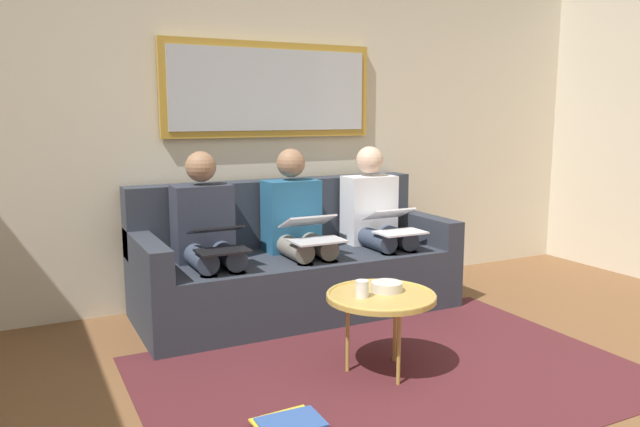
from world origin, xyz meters
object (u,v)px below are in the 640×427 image
(couch, at_px, (293,266))
(laptop_black, at_px, (219,239))
(person_left, at_px, (376,219))
(laptop_silver, at_px, (312,230))
(laptop_white, at_px, (394,222))
(magazine_stack, at_px, (290,424))
(coffee_table, at_px, (381,297))
(person_middle, at_px, (297,226))
(cup, at_px, (362,289))
(person_right, at_px, (207,235))
(framed_mirror, at_px, (270,90))
(bowl, at_px, (387,287))

(couch, bearing_deg, laptop_black, 26.19)
(couch, distance_m, laptop_black, 0.78)
(person_left, distance_m, laptop_silver, 0.68)
(laptop_white, bearing_deg, magazine_stack, 42.57)
(coffee_table, relative_size, laptop_black, 1.73)
(person_middle, bearing_deg, laptop_silver, 90.00)
(cup, xyz_separation_m, person_middle, (-0.16, -1.14, 0.13))
(coffee_table, xyz_separation_m, person_middle, (-0.04, -1.15, 0.19))
(coffee_table, xyz_separation_m, person_right, (0.60, -1.15, 0.19))
(laptop_silver, height_order, laptop_black, laptop_silver)
(person_left, xyz_separation_m, person_middle, (0.64, 0.00, 0.00))
(coffee_table, relative_size, magazine_stack, 1.82)
(laptop_silver, relative_size, laptop_black, 1.08)
(laptop_silver, distance_m, person_right, 0.68)
(couch, relative_size, person_right, 1.93)
(coffee_table, height_order, person_middle, person_middle)
(laptop_white, xyz_separation_m, person_right, (1.28, -0.23, -0.02))
(person_left, height_order, laptop_white, person_left)
(framed_mirror, distance_m, coffee_table, 1.96)
(bowl, height_order, person_middle, person_middle)
(bowl, bearing_deg, coffee_table, 33.47)
(coffee_table, distance_m, person_left, 1.35)
(cup, distance_m, magazine_stack, 0.80)
(person_middle, bearing_deg, framed_mirror, -90.00)
(bowl, bearing_deg, person_right, -59.23)
(cup, distance_m, person_middle, 1.16)
(couch, height_order, laptop_silver, couch)
(laptop_silver, xyz_separation_m, person_right, (0.64, -0.23, -0.02))
(couch, relative_size, bowl, 12.98)
(framed_mirror, distance_m, person_left, 1.23)
(laptop_white, xyz_separation_m, laptop_silver, (0.64, -0.00, -0.00))
(person_middle, distance_m, laptop_black, 0.69)
(coffee_table, distance_m, laptop_silver, 0.94)
(bowl, relative_size, laptop_white, 0.46)
(person_left, xyz_separation_m, person_right, (1.28, 0.00, 0.00))
(laptop_white, distance_m, magazine_stack, 1.95)
(coffee_table, distance_m, person_right, 1.31)
(person_left, bearing_deg, bowl, 60.75)
(laptop_white, bearing_deg, cup, 48.78)
(coffee_table, xyz_separation_m, cup, (0.11, -0.01, 0.06))
(coffee_table, xyz_separation_m, laptop_white, (-0.68, -0.92, 0.21))
(framed_mirror, distance_m, cup, 1.93)
(couch, bearing_deg, magazine_stack, 65.06)
(cup, bearing_deg, person_left, -124.87)
(magazine_stack, bearing_deg, laptop_black, -93.83)
(bowl, bearing_deg, person_middle, -88.99)
(coffee_table, bearing_deg, laptop_black, -56.52)
(couch, bearing_deg, laptop_silver, 90.00)
(laptop_white, bearing_deg, laptop_black, 0.56)
(laptop_silver, distance_m, magazine_stack, 1.57)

